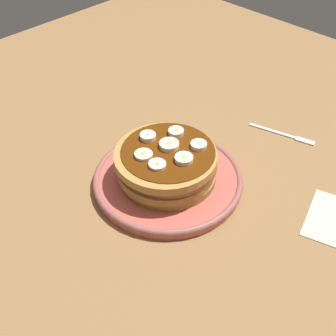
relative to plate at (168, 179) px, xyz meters
The scene contains 11 objects.
ground_plane 2.53cm from the plate, ahead, with size 140.00×140.00×3.00cm, color olive.
plate is the anchor object (origin of this frame).
pancake_stack 3.43cm from the plate, 22.61° to the left, with size 17.34×16.93×5.64cm.
banana_slice_0 6.61cm from the plate, 145.94° to the right, with size 3.21×3.21×1.05cm.
banana_slice_1 7.54cm from the plate, 20.02° to the left, with size 2.74×2.74×0.76cm.
banana_slice_2 8.02cm from the plate, 90.72° to the right, with size 2.65×2.65×1.05cm.
banana_slice_3 7.38cm from the plate, 94.62° to the left, with size 2.88×2.88×1.02cm.
banana_slice_4 7.57cm from the plate, 27.21° to the right, with size 2.90×2.90×0.76cm.
banana_slice_5 8.01cm from the plate, 152.31° to the right, with size 2.62×2.62×1.05cm.
banana_slice_6 8.22cm from the plate, 146.11° to the left, with size 2.66×2.66×0.97cm.
fork 26.35cm from the plate, 165.08° to the left, with size 4.39×12.80×0.50cm.
Camera 1 is at (39.19, 38.41, 52.38)cm, focal length 47.58 mm.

